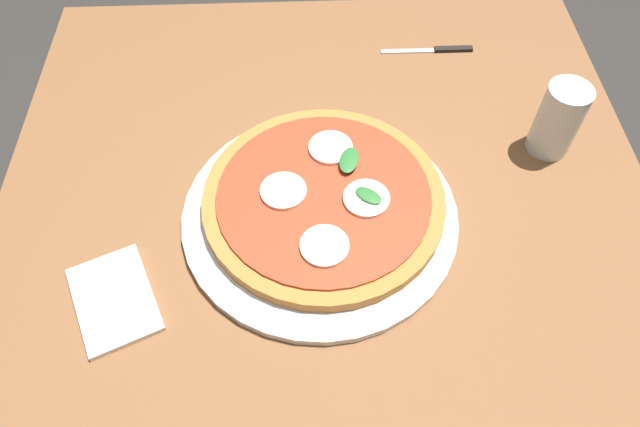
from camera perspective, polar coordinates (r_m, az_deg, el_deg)
The scene contains 6 objects.
dining_table at distance 0.84m, azimuth 1.02°, elevation -10.40°, with size 1.17×0.91×0.76m.
serving_tray at distance 0.79m, azimuth 0.00°, elevation -0.17°, with size 0.37×0.37×0.01m, color silver.
pizza at distance 0.78m, azimuth 0.38°, elevation 1.43°, with size 0.32×0.32×0.03m.
napkin at distance 0.77m, azimuth -19.40°, elevation -7.89°, with size 0.13×0.09×0.01m, color white.
knife at distance 1.05m, azimuth 11.48°, elevation 15.37°, with size 0.01×0.16×0.01m.
glass_cup at distance 0.90m, azimuth 22.19°, elevation 8.46°, with size 0.06×0.06×0.11m, color silver.
Camera 1 is at (-0.36, 0.03, 1.41)m, focal length 32.86 mm.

